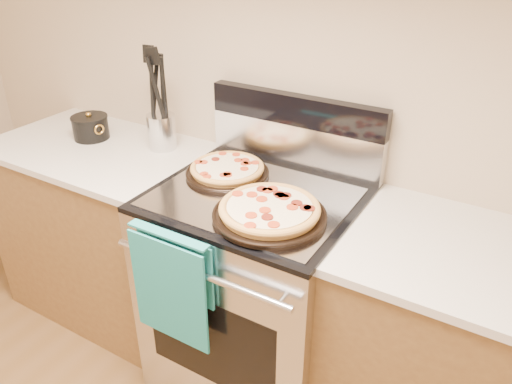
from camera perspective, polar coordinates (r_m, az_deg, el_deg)
The scene contains 17 objects.
wall_back at distance 2.01m, azimuth 5.37°, elevation 14.81°, with size 4.00×4.00×0.00m, color #C3AA8D.
range_body at distance 2.14m, azimuth 0.06°, elevation -11.34°, with size 0.76×0.68×0.90m, color #B7B7BC.
oven_window at distance 1.94m, azimuth -5.25°, elevation -16.77°, with size 0.56×0.01×0.40m, color black.
cooktop at distance 1.88m, azimuth 0.06°, elevation -0.53°, with size 0.76×0.68×0.02m, color black.
backsplash_lower at distance 2.08m, azimuth 4.46°, elevation 5.46°, with size 0.76×0.06×0.18m, color silver.
backsplash_upper at distance 2.03m, azimuth 4.62°, elevation 9.36°, with size 0.76×0.06×0.12m, color black.
oven_handle at distance 1.68m, azimuth -6.58°, elevation -9.18°, with size 0.03×0.03×0.70m, color silver.
dish_towel at distance 1.80m, azimuth -9.51°, elevation -10.42°, with size 0.32×0.05×0.42m, color #1A826D, non-canonical shape.
foil_sheet at distance 1.85m, azimuth -0.41°, elevation -0.57°, with size 0.70×0.55×0.01m, color gray.
cabinet_left at distance 2.64m, azimuth -16.31°, elevation -4.38°, with size 1.00×0.62×0.88m, color brown.
countertop_left at distance 2.43m, azimuth -17.76°, elevation 4.68°, with size 1.02×0.64×0.03m, color beige.
cabinet_right at distance 2.00m, azimuth 24.07°, elevation -18.48°, with size 1.00×0.62×0.88m, color brown.
countertop_right at distance 1.71m, azimuth 27.07°, elevation -7.85°, with size 1.02×0.64×0.03m, color beige.
pepperoni_pizza_back at distance 2.00m, azimuth -3.30°, elevation 2.54°, with size 0.33×0.33×0.04m, color #BC7B39, non-canonical shape.
pepperoni_pizza_front at distance 1.70m, azimuth 1.56°, elevation -2.21°, with size 0.39×0.39×0.05m, color #BC7B39, non-canonical shape.
utensil_crock at distance 2.30m, azimuth -10.73°, elevation 6.82°, with size 0.13×0.13×0.16m, color silver.
saucepan at distance 2.50m, azimuth -18.37°, elevation 6.94°, with size 0.16×0.16×0.10m, color black.
Camera 1 is at (0.84, 0.24, 1.83)m, focal length 35.00 mm.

